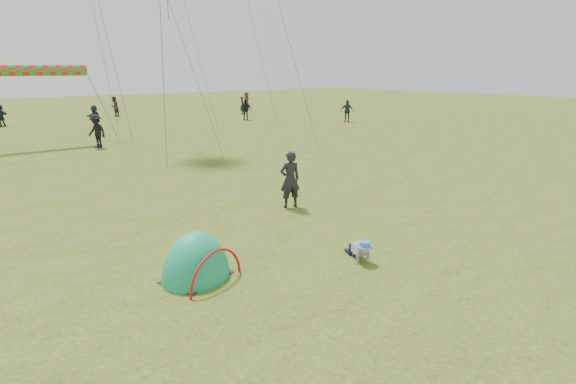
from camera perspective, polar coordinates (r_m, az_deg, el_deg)
ground at (r=9.68m, az=3.42°, el=-9.16°), size 140.00×140.00×0.00m
crawling_toddler at (r=9.90m, az=9.19°, el=-7.14°), size 0.67×0.79×0.51m
popup_tent at (r=9.27m, az=-11.54°, el=-10.62°), size 1.77×1.60×1.90m
standing_adult at (r=13.30m, az=0.25°, el=1.58°), size 0.71×0.57×1.70m
crowd_person_2 at (r=37.35m, az=-5.38°, el=10.37°), size 1.05×0.89×1.68m
crowd_person_4 at (r=48.19m, az=-5.29°, el=11.50°), size 0.92×1.01×1.74m
crowd_person_5 at (r=35.05m, az=-23.36°, el=8.81°), size 1.37×1.37×1.59m
crowd_person_6 at (r=42.62m, az=-5.80°, el=10.89°), size 0.67×0.69×1.59m
crowd_person_7 at (r=43.09m, az=-21.18°, el=10.10°), size 1.06×1.02×1.73m
crowd_person_8 at (r=36.18m, az=7.50°, el=10.17°), size 0.94×1.05×1.71m
crowd_person_9 at (r=25.83m, az=-23.13°, el=7.12°), size 1.07×1.30×1.75m
crowd_person_11 at (r=39.00m, az=-32.69°, el=8.18°), size 1.41×1.31×1.58m
rainbow_tube_kite at (r=27.31m, az=-31.42°, el=13.11°), size 6.86×0.64×0.64m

